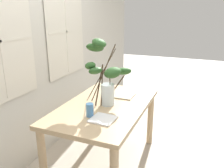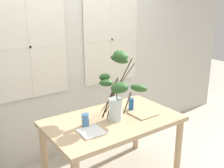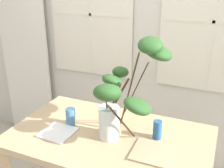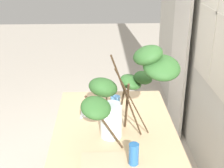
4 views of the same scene
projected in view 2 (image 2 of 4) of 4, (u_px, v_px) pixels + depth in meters
back_wall_with_windows at (72, 38)px, 3.26m from camera, size 5.87×0.14×3.06m
dining_table at (113, 128)px, 2.82m from camera, size 1.44×0.86×0.76m
vase_with_branches at (119, 84)px, 2.78m from camera, size 0.53×0.63×0.72m
drinking_glass_blue_left at (85, 120)px, 2.60m from camera, size 0.07×0.07×0.13m
drinking_glass_blue_right at (131, 104)px, 3.03m from camera, size 0.06×0.06×0.14m
plate_square_left at (91, 132)px, 2.49m from camera, size 0.24×0.24×0.01m
plate_square_right at (143, 113)px, 2.92m from camera, size 0.27×0.27×0.01m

